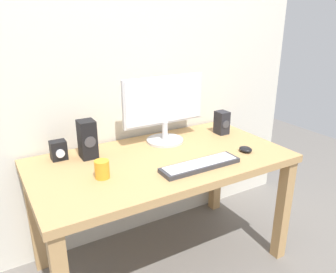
{
  "coord_description": "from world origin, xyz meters",
  "views": [
    {
      "loc": [
        -0.85,
        -1.53,
        1.49
      ],
      "look_at": [
        0.04,
        0.0,
        0.84
      ],
      "focal_mm": 35.71,
      "sensor_mm": 36.0,
      "label": 1
    }
  ],
  "objects_px": {
    "monitor": "(164,107)",
    "keyboard_primary": "(200,165)",
    "mouse": "(246,149)",
    "audio_controller": "(59,150)",
    "coffee_mug": "(102,169)",
    "speaker_left": "(87,139)",
    "speaker_right": "(222,123)",
    "desk": "(162,172)"
  },
  "relations": [
    {
      "from": "monitor",
      "to": "keyboard_primary",
      "type": "xyz_separation_m",
      "value": [
        -0.03,
        -0.44,
        -0.21
      ]
    },
    {
      "from": "mouse",
      "to": "audio_controller",
      "type": "distance_m",
      "value": 1.08
    },
    {
      "from": "mouse",
      "to": "audio_controller",
      "type": "height_order",
      "value": "audio_controller"
    },
    {
      "from": "audio_controller",
      "to": "coffee_mug",
      "type": "xyz_separation_m",
      "value": [
        0.13,
        -0.34,
        -0.01
      ]
    },
    {
      "from": "keyboard_primary",
      "to": "mouse",
      "type": "bearing_deg",
      "value": 6.31
    },
    {
      "from": "monitor",
      "to": "speaker_left",
      "type": "distance_m",
      "value": 0.51
    },
    {
      "from": "mouse",
      "to": "audio_controller",
      "type": "xyz_separation_m",
      "value": [
        -0.98,
        0.45,
        0.04
      ]
    },
    {
      "from": "mouse",
      "to": "speaker_right",
      "type": "distance_m",
      "value": 0.34
    },
    {
      "from": "desk",
      "to": "monitor",
      "type": "relative_size",
      "value": 2.64
    },
    {
      "from": "speaker_left",
      "to": "audio_controller",
      "type": "relative_size",
      "value": 2.01
    },
    {
      "from": "mouse",
      "to": "speaker_left",
      "type": "height_order",
      "value": "speaker_left"
    },
    {
      "from": "desk",
      "to": "speaker_left",
      "type": "height_order",
      "value": "speaker_left"
    },
    {
      "from": "monitor",
      "to": "speaker_right",
      "type": "bearing_deg",
      "value": -9.53
    },
    {
      "from": "speaker_left",
      "to": "coffee_mug",
      "type": "bearing_deg",
      "value": -94.12
    },
    {
      "from": "speaker_right",
      "to": "monitor",
      "type": "bearing_deg",
      "value": 170.47
    },
    {
      "from": "mouse",
      "to": "coffee_mug",
      "type": "bearing_deg",
      "value": 170.82
    },
    {
      "from": "audio_controller",
      "to": "speaker_right",
      "type": "bearing_deg",
      "value": -6.4
    },
    {
      "from": "mouse",
      "to": "coffee_mug",
      "type": "relative_size",
      "value": 0.9
    },
    {
      "from": "desk",
      "to": "speaker_right",
      "type": "xyz_separation_m",
      "value": [
        0.56,
        0.15,
        0.17
      ]
    },
    {
      "from": "keyboard_primary",
      "to": "speaker_left",
      "type": "bearing_deg",
      "value": 137.58
    },
    {
      "from": "speaker_right",
      "to": "keyboard_primary",
      "type": "bearing_deg",
      "value": -140.09
    },
    {
      "from": "monitor",
      "to": "desk",
      "type": "bearing_deg",
      "value": -123.43
    },
    {
      "from": "desk",
      "to": "coffee_mug",
      "type": "distance_m",
      "value": 0.41
    },
    {
      "from": "speaker_right",
      "to": "audio_controller",
      "type": "xyz_separation_m",
      "value": [
        -1.06,
        0.12,
        -0.02
      ]
    },
    {
      "from": "monitor",
      "to": "audio_controller",
      "type": "distance_m",
      "value": 0.68
    },
    {
      "from": "speaker_left",
      "to": "audio_controller",
      "type": "xyz_separation_m",
      "value": [
        -0.15,
        0.06,
        -0.06
      ]
    },
    {
      "from": "monitor",
      "to": "coffee_mug",
      "type": "height_order",
      "value": "monitor"
    },
    {
      "from": "speaker_left",
      "to": "coffee_mug",
      "type": "relative_size",
      "value": 2.37
    },
    {
      "from": "monitor",
      "to": "keyboard_primary",
      "type": "relative_size",
      "value": 1.21
    },
    {
      "from": "keyboard_primary",
      "to": "audio_controller",
      "type": "relative_size",
      "value": 4.17
    },
    {
      "from": "speaker_left",
      "to": "desk",
      "type": "bearing_deg",
      "value": -31.0
    },
    {
      "from": "speaker_left",
      "to": "monitor",
      "type": "bearing_deg",
      "value": 0.73
    },
    {
      "from": "speaker_left",
      "to": "audio_controller",
      "type": "height_order",
      "value": "speaker_left"
    },
    {
      "from": "mouse",
      "to": "desk",
      "type": "bearing_deg",
      "value": 157.6
    },
    {
      "from": "audio_controller",
      "to": "monitor",
      "type": "bearing_deg",
      "value": -4.41
    },
    {
      "from": "keyboard_primary",
      "to": "speaker_left",
      "type": "height_order",
      "value": "speaker_left"
    },
    {
      "from": "monitor",
      "to": "speaker_right",
      "type": "xyz_separation_m",
      "value": [
        0.41,
        -0.07,
        -0.15
      ]
    },
    {
      "from": "desk",
      "to": "keyboard_primary",
      "type": "relative_size",
      "value": 3.21
    },
    {
      "from": "desk",
      "to": "audio_controller",
      "type": "distance_m",
      "value": 0.59
    },
    {
      "from": "keyboard_primary",
      "to": "audio_controller",
      "type": "distance_m",
      "value": 0.79
    },
    {
      "from": "desk",
      "to": "coffee_mug",
      "type": "relative_size",
      "value": 15.77
    },
    {
      "from": "speaker_right",
      "to": "audio_controller",
      "type": "distance_m",
      "value": 1.07
    }
  ]
}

